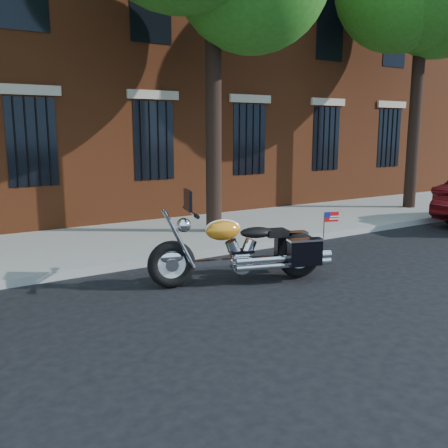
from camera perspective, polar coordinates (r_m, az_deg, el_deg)
ground at (r=9.11m, az=5.58°, el=-5.08°), size 120.00×120.00×0.00m
curb at (r=10.18m, az=0.84°, el=-2.91°), size 40.00×0.16×0.15m
sidewalk at (r=11.77m, az=-4.15°, el=-1.09°), size 40.00×3.60×0.15m
building at (r=18.17m, az=-15.33°, el=21.51°), size 26.00×10.08×12.00m
motorcycle at (r=8.16m, az=2.63°, el=-3.10°), size 2.87×1.46×1.55m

